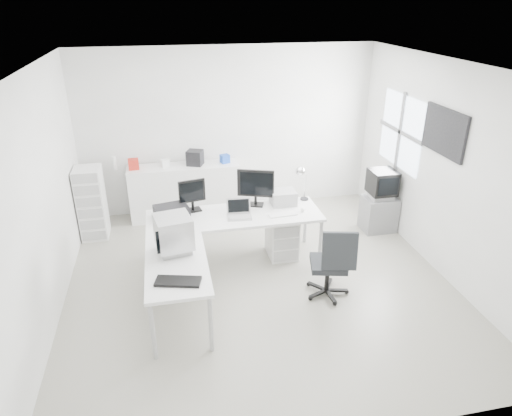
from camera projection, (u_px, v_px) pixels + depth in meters
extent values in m
cube|color=beige|center=(259.00, 281.00, 6.15)|extent=(5.00, 5.00, 0.01)
cube|color=white|center=(260.00, 66.00, 4.97)|extent=(5.00, 5.00, 0.01)
cube|color=white|center=(229.00, 131.00, 7.78)|extent=(5.00, 0.02, 2.80)
cube|color=white|center=(41.00, 202.00, 5.10)|extent=(0.02, 5.00, 2.80)
cube|color=white|center=(444.00, 171.00, 6.02)|extent=(0.02, 5.00, 2.80)
cube|color=silver|center=(282.00, 237.00, 6.66)|extent=(0.40, 0.50, 0.60)
cube|color=black|center=(172.00, 212.00, 6.20)|extent=(0.51, 0.43, 0.16)
cube|color=silver|center=(283.00, 215.00, 6.28)|extent=(0.40, 0.15, 0.02)
sphere|color=silver|center=(303.00, 210.00, 6.37)|extent=(0.06, 0.06, 0.06)
cube|color=#A3A3A3|center=(283.00, 197.00, 6.59)|extent=(0.35, 0.30, 0.20)
cube|color=black|center=(178.00, 281.00, 4.81)|extent=(0.51, 0.31, 0.03)
cube|color=slate|center=(378.00, 214.00, 7.41)|extent=(0.52, 0.42, 0.56)
cube|color=silver|center=(185.00, 191.00, 7.79)|extent=(1.85, 0.46, 0.92)
cube|color=red|center=(134.00, 164.00, 7.41)|extent=(0.18, 0.16, 0.17)
cube|color=silver|center=(165.00, 163.00, 7.52)|extent=(0.16, 0.15, 0.13)
cube|color=black|center=(195.00, 158.00, 7.58)|extent=(0.32, 0.30, 0.25)
cube|color=#1947B5|center=(225.00, 159.00, 7.70)|extent=(0.17, 0.16, 0.14)
cylinder|color=silver|center=(114.00, 163.00, 7.38)|extent=(0.07, 0.07, 0.22)
cube|color=silver|center=(92.00, 203.00, 7.09)|extent=(0.40, 0.47, 1.14)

